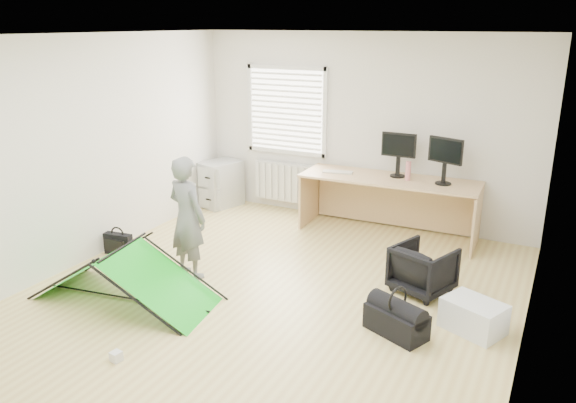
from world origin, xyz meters
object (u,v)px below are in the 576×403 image
at_px(filing_cabinet, 221,184).
at_px(kite, 125,274).
at_px(monitor_left, 398,161).
at_px(office_chair, 423,269).
at_px(laptop_bag, 118,244).
at_px(person, 187,218).
at_px(storage_crate, 473,316).
at_px(desk, 388,207).
at_px(monitor_right, 444,167).
at_px(thermos, 408,171).
at_px(duffel_bag, 396,322).

xyz_separation_m(filing_cabinet, kite, (0.90, -3.17, -0.06)).
relative_size(monitor_left, office_chair, 0.79).
bearing_deg(office_chair, laptop_bag, 31.38).
height_order(monitor_left, person, person).
xyz_separation_m(storage_crate, laptop_bag, (-4.33, -0.12, -0.01)).
bearing_deg(desk, monitor_left, 56.88).
xyz_separation_m(desk, person, (-1.64, -2.30, 0.30)).
bearing_deg(monitor_right, laptop_bag, -128.92).
bearing_deg(thermos, desk, -175.68).
bearing_deg(filing_cabinet, storage_crate, -8.66).
relative_size(filing_cabinet, thermos, 2.84).
height_order(filing_cabinet, office_chair, filing_cabinet).
distance_m(filing_cabinet, storage_crate, 4.80).
xyz_separation_m(thermos, person, (-1.88, -2.32, -0.23)).
relative_size(laptop_bag, duffel_bag, 0.63).
bearing_deg(monitor_right, storage_crate, -50.53).
relative_size(filing_cabinet, duffel_bag, 1.24).
bearing_deg(laptop_bag, thermos, 28.23).
bearing_deg(person, filing_cabinet, -52.60).
height_order(filing_cabinet, monitor_left, monitor_left).
bearing_deg(filing_cabinet, desk, 16.60).
distance_m(desk, person, 2.84).
relative_size(filing_cabinet, person, 0.51).
relative_size(person, kite, 0.74).
distance_m(monitor_right, storage_crate, 2.43).
height_order(storage_crate, duffel_bag, storage_crate).
distance_m(monitor_left, storage_crate, 2.77).
distance_m(office_chair, storage_crate, 0.88).
bearing_deg(monitor_left, kite, -120.85).
bearing_deg(kite, desk, 50.08).
height_order(monitor_right, storage_crate, monitor_right).
relative_size(monitor_left, person, 0.33).
height_order(monitor_left, storage_crate, monitor_left).
relative_size(filing_cabinet, monitor_right, 1.53).
height_order(filing_cabinet, duffel_bag, filing_cabinet).
relative_size(thermos, office_chair, 0.43).
bearing_deg(filing_cabinet, kite, -56.09).
relative_size(office_chair, person, 0.41).
distance_m(thermos, kite, 3.82).
bearing_deg(duffel_bag, laptop_bag, -160.60).
distance_m(office_chair, person, 2.67).
bearing_deg(laptop_bag, monitor_left, 31.05).
bearing_deg(laptop_bag, filing_cabinet, 81.10).
distance_m(thermos, duffel_bag, 2.70).
height_order(desk, laptop_bag, desk).
xyz_separation_m(person, laptop_bag, (-1.19, 0.10, -0.57)).
distance_m(monitor_left, kite, 3.83).
bearing_deg(desk, laptop_bag, -143.83).
relative_size(desk, storage_crate, 4.40).
relative_size(monitor_right, duffel_bag, 0.81).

